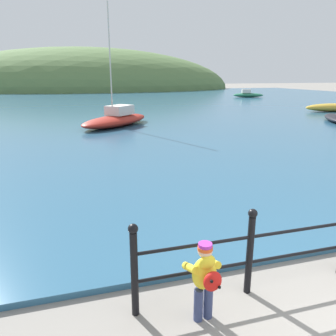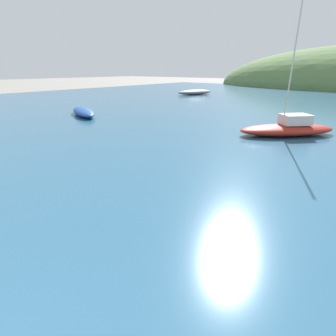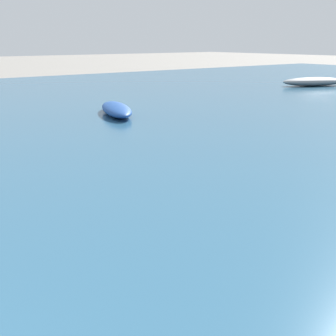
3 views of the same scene
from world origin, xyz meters
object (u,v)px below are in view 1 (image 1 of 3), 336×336
object	(u,v)px
child_in_coat	(205,275)
boat_white_sailboat	(334,107)
boat_red_dinghy	(116,119)
boat_far_left	(248,95)
boat_mid_harbor	(336,118)

from	to	relation	value
child_in_coat	boat_white_sailboat	bearing A→B (deg)	44.62
boat_white_sailboat	boat_red_dinghy	world-z (taller)	boat_red_dinghy
child_in_coat	boat_far_left	size ratio (longest dim) A/B	0.26
child_in_coat	boat_red_dinghy	bearing A→B (deg)	86.26
boat_far_left	boat_white_sailboat	size ratio (longest dim) A/B	0.69
boat_mid_harbor	boat_white_sailboat	xyz separation A→B (m)	(4.09, 4.63, 0.10)
boat_far_left	boat_red_dinghy	distance (m)	27.19
boat_white_sailboat	boat_red_dinghy	xyz separation A→B (m)	(-17.10, -2.68, 0.04)
boat_mid_harbor	boat_far_left	xyz separation A→B (m)	(6.09, 21.31, 0.09)
boat_mid_harbor	boat_far_left	size ratio (longest dim) A/B	1.13
boat_mid_harbor	boat_red_dinghy	size ratio (longest dim) A/B	0.70
boat_mid_harbor	boat_red_dinghy	bearing A→B (deg)	171.45
child_in_coat	boat_mid_harbor	distance (m)	19.26
boat_white_sailboat	boat_red_dinghy	distance (m)	17.31
child_in_coat	boat_mid_harbor	bearing A→B (deg)	43.37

